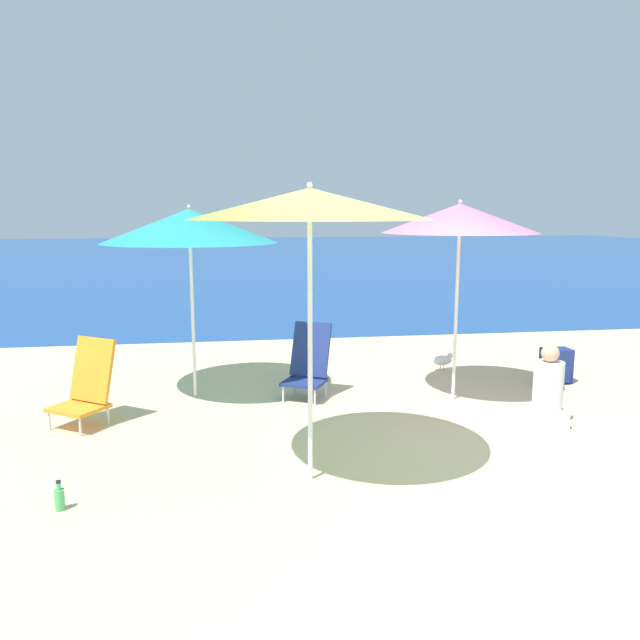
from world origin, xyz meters
TOP-DOWN VIEW (x-y plane):
  - ground_plane at (0.00, 0.00)m, footprint 60.00×60.00m
  - sea_water at (0.00, 25.47)m, footprint 60.00×40.00m
  - beach_umbrella_teal at (-1.72, 2.50)m, footprint 1.88×1.88m
  - beach_umbrella_pink at (1.09, 1.98)m, footprint 1.64×1.64m
  - beach_umbrella_lime at (-0.74, 0.14)m, footprint 1.76×1.76m
  - beach_chair_navy at (-0.48, 2.31)m, footprint 0.62×0.66m
  - beach_chair_orange at (-2.71, 1.73)m, footprint 0.67×0.68m
  - person_seated_near at (1.69, 1.06)m, footprint 0.35×0.40m
  - backpack_navy at (2.56, 2.44)m, footprint 0.33×0.27m
  - water_bottle at (-2.53, -0.10)m, footprint 0.07×0.07m
  - seagull at (1.40, 3.20)m, footprint 0.27×0.11m

SIDE VIEW (x-z plane):
  - ground_plane at x=0.00m, z-range 0.00..0.00m
  - sea_water at x=0.00m, z-range 0.00..0.01m
  - water_bottle at x=-2.53m, z-range -0.02..0.19m
  - seagull at x=1.40m, z-range 0.03..0.25m
  - backpack_navy at x=2.56m, z-range 0.00..0.41m
  - person_seated_near at x=1.69m, z-range -0.07..0.72m
  - beach_chair_navy at x=-0.48m, z-range -0.02..0.79m
  - beach_chair_orange at x=-2.71m, z-range -0.03..0.80m
  - beach_umbrella_teal at x=-1.72m, z-range 0.83..2.94m
  - beach_umbrella_pink at x=1.09m, z-range 0.89..3.05m
  - beach_umbrella_lime at x=-0.74m, z-range 0.97..3.21m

